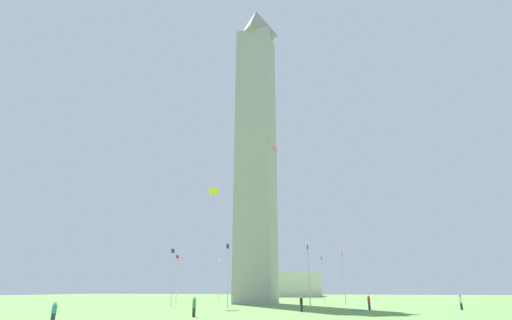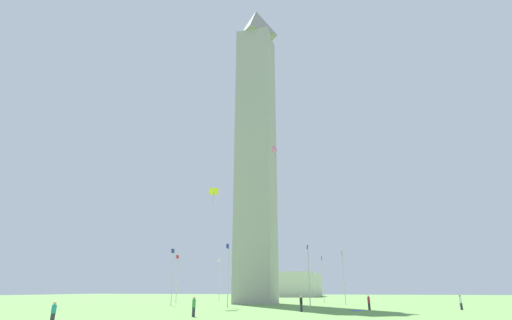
# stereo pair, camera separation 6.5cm
# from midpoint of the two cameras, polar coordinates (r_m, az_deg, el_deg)

# --- Properties ---
(ground_plane) EXTENTS (260.00, 260.00, 0.00)m
(ground_plane) POSITION_cam_midpoint_polar(r_m,az_deg,el_deg) (69.85, -0.03, -20.89)
(ground_plane) COLOR #609347
(obelisk_monument) EXTENTS (6.81, 6.81, 61.95)m
(obelisk_monument) POSITION_cam_midpoint_polar(r_m,az_deg,el_deg) (75.44, -0.02, 3.34)
(obelisk_monument) COLOR #A8A399
(obelisk_monument) RESTS_ON ground
(flagpole_n) EXTENTS (1.12, 0.14, 8.64)m
(flagpole_n) POSITION_cam_midpoint_polar(r_m,az_deg,el_deg) (55.27, -4.25, -16.47)
(flagpole_n) COLOR silver
(flagpole_n) RESTS_ON ground
(flagpole_ne) EXTENTS (1.12, 0.14, 8.64)m
(flagpole_ne) POSITION_cam_midpoint_polar(r_m,az_deg,el_deg) (57.18, 7.95, -16.43)
(flagpole_ne) COLOR silver
(flagpole_ne) RESTS_ON ground
(flagpole_e) EXTENTS (1.12, 0.14, 8.64)m
(flagpole_e) POSITION_cam_midpoint_polar(r_m,az_deg,el_deg) (67.52, 13.06, -16.50)
(flagpole_e) COLOR silver
(flagpole_e) RESTS_ON ground
(flagpole_se) EXTENTS (1.12, 0.14, 8.64)m
(flagpole_se) POSITION_cam_midpoint_polar(r_m,az_deg,el_deg) (78.52, 10.03, -16.96)
(flagpole_se) COLOR silver
(flagpole_se) RESTS_ON ground
(flagpole_s) EXTENTS (1.12, 0.14, 8.64)m
(flagpole_s) POSITION_cam_midpoint_polar(r_m,az_deg,el_deg) (84.55, 2.72, -17.34)
(flagpole_s) COLOR silver
(flagpole_s) RESTS_ON ground
(flagpole_sw) EXTENTS (1.12, 0.14, 8.64)m
(flagpole_sw) POSITION_cam_midpoint_polar(r_m,az_deg,el_deg) (83.26, -5.54, -17.25)
(flagpole_sw) COLOR silver
(flagpole_sw) RESTS_ON ground
(flagpole_w) EXTENTS (1.12, 0.14, 8.64)m
(flagpole_w) POSITION_cam_midpoint_polar(r_m,az_deg,el_deg) (75.13, -11.81, -16.78)
(flagpole_w) COLOR silver
(flagpole_w) RESTS_ON ground
(flagpole_nw) EXTENTS (1.12, 0.14, 8.64)m
(flagpole_nw) POSITION_cam_midpoint_polar(r_m,az_deg,el_deg) (63.54, -12.48, -16.41)
(flagpole_nw) COLOR silver
(flagpole_nw) RESTS_ON ground
(person_red_shirt) EXTENTS (0.32, 0.32, 1.69)m
(person_red_shirt) POSITION_cam_midpoint_polar(r_m,az_deg,el_deg) (51.32, 16.66, -19.92)
(person_red_shirt) COLOR #2D2D38
(person_red_shirt) RESTS_ON ground
(person_black_shirt) EXTENTS (0.32, 0.32, 1.72)m
(person_black_shirt) POSITION_cam_midpoint_polar(r_m,az_deg,el_deg) (45.65, 6.81, -20.73)
(person_black_shirt) COLOR #2D2D38
(person_black_shirt) RESTS_ON ground
(person_teal_shirt) EXTENTS (0.32, 0.32, 1.61)m
(person_teal_shirt) POSITION_cam_midpoint_polar(r_m,az_deg,el_deg) (31.72, -28.27, -19.71)
(person_teal_shirt) COLOR #2D2D38
(person_teal_shirt) RESTS_ON ground
(person_green_shirt) EXTENTS (0.32, 0.32, 1.76)m
(person_green_shirt) POSITION_cam_midpoint_polar(r_m,az_deg,el_deg) (37.74, -9.37, -21.00)
(person_green_shirt) COLOR #2D2D38
(person_green_shirt) RESTS_ON ground
(person_white_shirt) EXTENTS (0.32, 0.32, 1.77)m
(person_white_shirt) POSITION_cam_midpoint_polar(r_m,az_deg,el_deg) (55.60, 28.48, -18.35)
(person_white_shirt) COLOR #2D2D38
(person_white_shirt) RESTS_ON ground
(kite_yellow_diamond) EXTENTS (1.69, 1.78, 2.32)m
(kite_yellow_diamond) POSITION_cam_midpoint_polar(r_m,az_deg,el_deg) (58.28, -6.44, -4.77)
(kite_yellow_diamond) COLOR yellow
(kite_pink_delta) EXTENTS (1.38, 1.58, 2.14)m
(kite_pink_delta) POSITION_cam_midpoint_polar(r_m,az_deg,el_deg) (61.28, 2.93, 1.55)
(kite_pink_delta) COLOR pink
(distant_building) EXTENTS (29.21, 17.39, 7.85)m
(distant_building) POSITION_cam_midpoint_polar(r_m,az_deg,el_deg) (141.63, 5.61, -18.23)
(distant_building) COLOR beige
(distant_building) RESTS_ON ground
(picnic_blanket_near_first_person) EXTENTS (2.21, 2.01, 0.01)m
(picnic_blanket_near_first_person) POSITION_cam_midpoint_polar(r_m,az_deg,el_deg) (49.57, 14.98, -21.09)
(picnic_blanket_near_first_person) COLOR blue
(picnic_blanket_near_first_person) RESTS_ON ground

